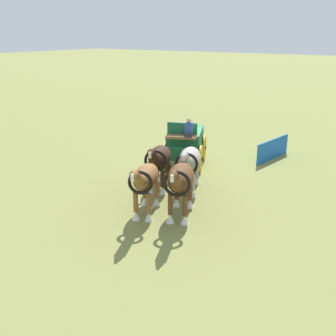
{
  "coord_description": "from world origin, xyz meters",
  "views": [
    {
      "loc": [
        17.1,
        10.35,
        6.53
      ],
      "look_at": [
        3.97,
        1.58,
        1.2
      ],
      "focal_mm": 43.28,
      "sensor_mm": 36.0,
      "label": 1
    }
  ],
  "objects_px": {
    "draft_horse_lead_near": "(180,180)",
    "draft_horse_lead_off": "(145,180)",
    "show_wagon": "(185,142)",
    "draft_horse_rear_near": "(189,161)",
    "draft_horse_rear_off": "(159,159)"
  },
  "relations": [
    {
      "from": "show_wagon",
      "to": "draft_horse_lead_off",
      "type": "relative_size",
      "value": 1.9
    },
    {
      "from": "draft_horse_rear_off",
      "to": "draft_horse_lead_off",
      "type": "relative_size",
      "value": 1.0
    },
    {
      "from": "show_wagon",
      "to": "draft_horse_rear_near",
      "type": "distance_m",
      "value": 3.57
    },
    {
      "from": "draft_horse_rear_off",
      "to": "draft_horse_lead_near",
      "type": "xyz_separation_m",
      "value": [
        1.85,
        2.23,
        0.07
      ]
    },
    {
      "from": "draft_horse_lead_near",
      "to": "show_wagon",
      "type": "bearing_deg",
      "value": -150.28
    },
    {
      "from": "show_wagon",
      "to": "draft_horse_lead_near",
      "type": "height_order",
      "value": "show_wagon"
    },
    {
      "from": "draft_horse_lead_near",
      "to": "draft_horse_lead_off",
      "type": "xyz_separation_m",
      "value": [
        0.54,
        -1.18,
        -0.06
      ]
    },
    {
      "from": "draft_horse_rear_near",
      "to": "draft_horse_lead_off",
      "type": "height_order",
      "value": "draft_horse_lead_off"
    },
    {
      "from": "draft_horse_rear_off",
      "to": "draft_horse_lead_off",
      "type": "distance_m",
      "value": 2.61
    },
    {
      "from": "draft_horse_rear_near",
      "to": "draft_horse_rear_off",
      "type": "relative_size",
      "value": 1.07
    },
    {
      "from": "show_wagon",
      "to": "draft_horse_rear_near",
      "type": "xyz_separation_m",
      "value": [
        2.95,
        2.0,
        0.11
      ]
    },
    {
      "from": "draft_horse_rear_off",
      "to": "draft_horse_lead_near",
      "type": "distance_m",
      "value": 2.9
    },
    {
      "from": "draft_horse_lead_near",
      "to": "draft_horse_lead_off",
      "type": "height_order",
      "value": "draft_horse_lead_near"
    },
    {
      "from": "draft_horse_lead_near",
      "to": "draft_horse_lead_off",
      "type": "relative_size",
      "value": 1.03
    },
    {
      "from": "show_wagon",
      "to": "draft_horse_rear_near",
      "type": "height_order",
      "value": "show_wagon"
    }
  ]
}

